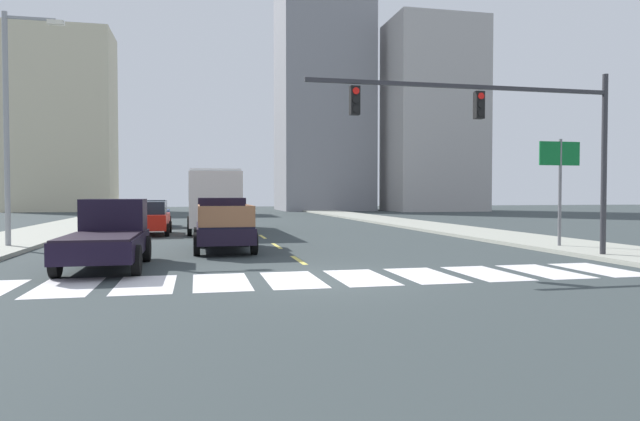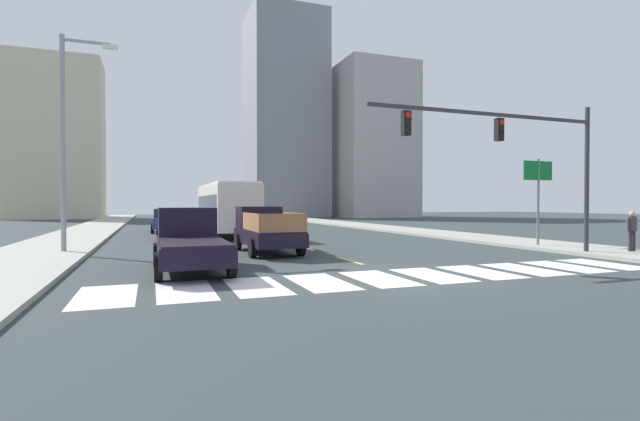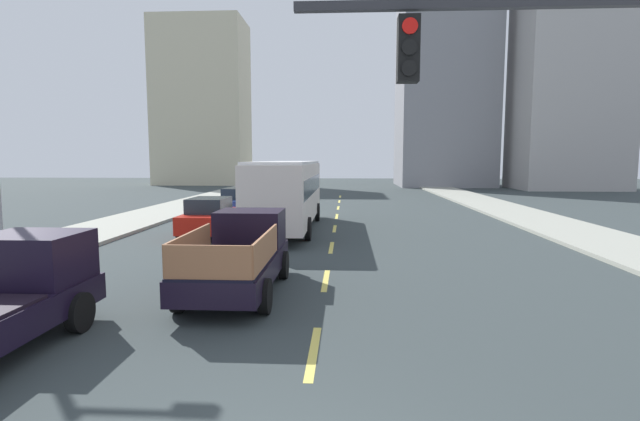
% 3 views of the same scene
% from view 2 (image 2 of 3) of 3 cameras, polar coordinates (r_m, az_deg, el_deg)
% --- Properties ---
extents(ground_plane, '(160.00, 160.00, 0.00)m').
position_cam_2_polar(ground_plane, '(13.49, 10.61, -8.11)').
color(ground_plane, '#333C3D').
extents(sidewalk_right, '(3.94, 110.00, 0.15)m').
position_cam_2_polar(sidewalk_right, '(34.57, 11.16, -2.48)').
color(sidewalk_right, '#A0A193').
rests_on(sidewalk_right, ground).
extents(sidewalk_left, '(3.94, 110.00, 0.15)m').
position_cam_2_polar(sidewalk_left, '(29.82, -28.62, -3.11)').
color(sidewalk_left, '#A0A193').
rests_on(sidewalk_left, ground).
extents(crosswalk_stripe_0, '(1.33, 2.83, 0.01)m').
position_cam_2_polar(crosswalk_stripe_0, '(11.66, -25.12, -9.59)').
color(crosswalk_stripe_0, silver).
rests_on(crosswalk_stripe_0, ground).
extents(crosswalk_stripe_1, '(1.33, 2.83, 0.01)m').
position_cam_2_polar(crosswalk_stripe_1, '(11.65, -16.44, -9.55)').
color(crosswalk_stripe_1, silver).
rests_on(crosswalk_stripe_1, ground).
extents(crosswalk_stripe_2, '(1.33, 2.83, 0.01)m').
position_cam_2_polar(crosswalk_stripe_2, '(11.89, -7.93, -9.31)').
color(crosswalk_stripe_2, silver).
rests_on(crosswalk_stripe_2, ground).
extents(crosswalk_stripe_3, '(1.33, 2.83, 0.01)m').
position_cam_2_polar(crosswalk_stripe_3, '(12.37, 0.06, -8.90)').
color(crosswalk_stripe_3, silver).
rests_on(crosswalk_stripe_3, ground).
extents(crosswalk_stripe_4, '(1.33, 2.83, 0.01)m').
position_cam_2_polar(crosswalk_stripe_4, '(13.07, 7.30, -8.37)').
color(crosswalk_stripe_4, silver).
rests_on(crosswalk_stripe_4, ground).
extents(crosswalk_stripe_5, '(1.33, 2.83, 0.01)m').
position_cam_2_polar(crosswalk_stripe_5, '(13.96, 13.70, -7.80)').
color(crosswalk_stripe_5, silver).
rests_on(crosswalk_stripe_5, ground).
extents(crosswalk_stripe_6, '(1.33, 2.83, 0.01)m').
position_cam_2_polar(crosswalk_stripe_6, '(14.99, 19.27, -7.22)').
color(crosswalk_stripe_6, silver).
rests_on(crosswalk_stripe_6, ground).
extents(crosswalk_stripe_7, '(1.33, 2.83, 0.01)m').
position_cam_2_polar(crosswalk_stripe_7, '(16.14, 24.07, -6.67)').
color(crosswalk_stripe_7, silver).
rests_on(crosswalk_stripe_7, ground).
extents(crosswalk_stripe_8, '(1.33, 2.83, 0.01)m').
position_cam_2_polar(crosswalk_stripe_8, '(17.40, 28.19, -6.15)').
color(crosswalk_stripe_8, silver).
rests_on(crosswalk_stripe_8, ground).
extents(crosswalk_stripe_9, '(1.33, 2.83, 0.01)m').
position_cam_2_polar(crosswalk_stripe_9, '(18.73, 31.74, -5.69)').
color(crosswalk_stripe_9, silver).
rests_on(crosswalk_stripe_9, ground).
extents(lane_dash_0, '(0.16, 2.40, 0.01)m').
position_cam_2_polar(lane_dash_0, '(17.02, 3.63, -6.21)').
color(lane_dash_0, '#DDCB56').
rests_on(lane_dash_0, ground).
extents(lane_dash_1, '(0.16, 2.40, 0.01)m').
position_cam_2_polar(lane_dash_1, '(21.65, -1.76, -4.68)').
color(lane_dash_1, '#DDCB56').
rests_on(lane_dash_1, ground).
extents(lane_dash_2, '(0.16, 2.40, 0.01)m').
position_cam_2_polar(lane_dash_2, '(26.42, -5.22, -3.67)').
color(lane_dash_2, '#DDCB56').
rests_on(lane_dash_2, ground).
extents(lane_dash_3, '(0.16, 2.40, 0.01)m').
position_cam_2_polar(lane_dash_3, '(31.26, -7.61, -2.96)').
color(lane_dash_3, '#DDCB56').
rests_on(lane_dash_3, ground).
extents(lane_dash_4, '(0.16, 2.40, 0.01)m').
position_cam_2_polar(lane_dash_4, '(36.15, -9.35, -2.44)').
color(lane_dash_4, '#DDCB56').
rests_on(lane_dash_4, ground).
extents(lane_dash_5, '(0.16, 2.40, 0.01)m').
position_cam_2_polar(lane_dash_5, '(41.06, -10.68, -2.04)').
color(lane_dash_5, '#DDCB56').
rests_on(lane_dash_5, ground).
extents(lane_dash_6, '(0.16, 2.40, 0.01)m').
position_cam_2_polar(lane_dash_6, '(45.99, -11.72, -1.73)').
color(lane_dash_6, '#DDCB56').
rests_on(lane_dash_6, ground).
extents(lane_dash_7, '(0.16, 2.40, 0.01)m').
position_cam_2_polar(lane_dash_7, '(50.94, -12.56, -1.48)').
color(lane_dash_7, '#DDCB56').
rests_on(lane_dash_7, ground).
extents(pickup_stakebed, '(2.18, 5.20, 1.96)m').
position_cam_2_polar(pickup_stakebed, '(20.04, -6.85, -2.46)').
color(pickup_stakebed, black).
rests_on(pickup_stakebed, ground).
extents(pickup_dark, '(2.18, 5.20, 1.96)m').
position_cam_2_polar(pickup_dark, '(15.18, -15.88, -3.62)').
color(pickup_dark, black).
rests_on(pickup_dark, ground).
extents(city_bus, '(2.72, 10.80, 3.32)m').
position_cam_2_polar(city_bus, '(30.28, -11.62, 0.60)').
color(city_bus, silver).
rests_on(city_bus, ground).
extents(sedan_near_left, '(2.02, 4.40, 1.72)m').
position_cam_2_polar(sedan_near_left, '(28.00, -17.57, -1.69)').
color(sedan_near_left, red).
rests_on(sedan_near_left, ground).
extents(sedan_mid, '(2.02, 4.40, 1.72)m').
position_cam_2_polar(sedan_mid, '(35.14, -18.68, -1.17)').
color(sedan_mid, navy).
rests_on(sedan_mid, ground).
extents(traffic_signal_gantry, '(10.01, 0.27, 6.00)m').
position_cam_2_polar(traffic_signal_gantry, '(19.28, 24.07, 7.17)').
color(traffic_signal_gantry, '#2D2D33').
rests_on(traffic_signal_gantry, ground).
extents(direction_sign_green, '(1.70, 0.12, 4.20)m').
position_cam_2_polar(direction_sign_green, '(23.97, 25.47, 3.03)').
color(direction_sign_green, slate).
rests_on(direction_sign_green, ground).
extents(streetlight_left, '(2.20, 0.28, 9.00)m').
position_cam_2_polar(streetlight_left, '(21.69, -28.93, 8.37)').
color(streetlight_left, gray).
rests_on(streetlight_left, ground).
extents(pedestrian_waiting, '(0.53, 0.34, 1.64)m').
position_cam_2_polar(pedestrian_waiting, '(22.68, 34.29, -1.76)').
color(pedestrian_waiting, '#28252C').
rests_on(pedestrian_waiting, sidewalk_right).
extents(tower_tall_centre, '(11.84, 7.94, 21.75)m').
position_cam_2_polar(tower_tall_centre, '(72.72, -30.05, 7.72)').
color(tower_tall_centre, beige).
rests_on(tower_tall_centre, ground).
extents(block_mid_left, '(11.31, 10.75, 31.38)m').
position_cam_2_polar(block_mid_left, '(72.99, -4.37, 11.63)').
color(block_mid_left, gray).
rests_on(block_mid_left, ground).
extents(block_mid_right, '(11.16, 8.45, 23.30)m').
position_cam_2_polar(block_mid_right, '(71.15, 6.96, 8.61)').
color(block_mid_right, '#AFAAA6').
rests_on(block_mid_right, ground).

